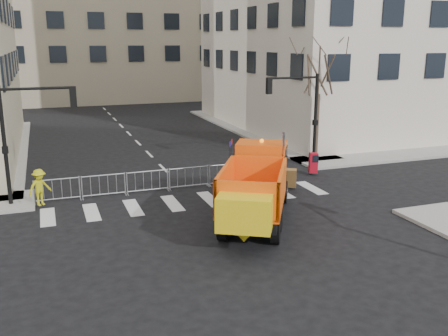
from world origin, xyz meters
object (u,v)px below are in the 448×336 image
object	(u,v)px
plow_truck	(256,185)
cop_c	(263,173)
worker	(40,187)
newspaper_box	(313,163)
cop_b	(280,165)
cop_a	(252,172)

from	to	relation	value
plow_truck	cop_c	xyz separation A→B (m)	(1.97, 3.60, -0.57)
worker	newspaper_box	xyz separation A→B (m)	(14.14, 0.84, -0.27)
cop_c	worker	bearing A→B (deg)	-42.28
cop_c	cop_b	bearing A→B (deg)	-175.71
cop_a	worker	xyz separation A→B (m)	(-9.78, 0.80, -0.02)
cop_c	cop_a	bearing A→B (deg)	-72.33
cop_b	plow_truck	bearing A→B (deg)	72.01
cop_a	cop_b	bearing A→B (deg)	165.46
plow_truck	cop_c	bearing A→B (deg)	1.32
cop_b	cop_c	distance (m)	2.07
cop_a	worker	world-z (taller)	cop_a
cop_c	newspaper_box	xyz separation A→B (m)	(3.90, 1.98, -0.29)
cop_b	worker	world-z (taller)	cop_b
plow_truck	cop_a	xyz separation A→B (m)	(1.51, 3.94, -0.58)
cop_c	plow_truck	bearing A→B (deg)	25.41
cop_c	newspaper_box	world-z (taller)	cop_c
cop_a	worker	distance (m)	9.82
cop_a	newspaper_box	size ratio (longest dim) A/B	1.79
cop_c	worker	distance (m)	10.30
plow_truck	cop_b	bearing A→B (deg)	-5.72
plow_truck	newspaper_box	world-z (taller)	plow_truck
cop_a	cop_c	bearing A→B (deg)	102.82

